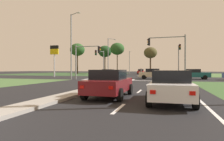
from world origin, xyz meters
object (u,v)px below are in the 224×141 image
(car_teal_near, at_px, (193,74))
(street_lamp_third, at_px, (109,55))
(fuel_price_totem, at_px, (54,54))
(treeline_near, at_px, (77,50))
(car_beige_fourth, at_px, (153,74))
(street_lamp_second, at_px, (72,43))
(treeline_fourth, at_px, (150,53))
(car_black_second, at_px, (109,73))
(traffic_signal_far_right, at_px, (179,55))
(pedestrian_at_median, at_px, (141,71))
(street_lamp_fourth, at_px, (130,61))
(treeline_second, at_px, (105,52))
(treeline_third, at_px, (117,49))
(car_white_sixth, at_px, (171,86))
(car_maroon_fifth, at_px, (109,83))
(traffic_signal_near_right, at_px, (171,49))
(traffic_signal_far_left, at_px, (101,58))
(car_red_seventh, at_px, (141,72))
(traffic_signal_near_left, at_px, (85,56))

(car_teal_near, xyz_separation_m, street_lamp_third, (-17.89, 14.53, 4.40))
(fuel_price_totem, xyz_separation_m, treeline_near, (-7.74, 26.38, 3.57))
(car_teal_near, relative_size, car_beige_fourth, 1.03)
(street_lamp_third, distance_m, treeline_near, 21.16)
(street_lamp_second, distance_m, treeline_fourth, 37.09)
(car_black_second, xyz_separation_m, treeline_fourth, (5.67, 27.60, 5.96))
(car_teal_near, bearing_deg, traffic_signal_far_right, -164.30)
(traffic_signal_far_right, xyz_separation_m, fuel_price_totem, (-23.92, -3.85, 0.43))
(treeline_near, bearing_deg, car_beige_fourth, -47.24)
(street_lamp_third, distance_m, pedestrian_at_median, 9.62)
(traffic_signal_far_right, height_order, treeline_fourth, treeline_fourth)
(street_lamp_second, distance_m, street_lamp_third, 19.76)
(fuel_price_totem, bearing_deg, street_lamp_third, 57.74)
(street_lamp_fourth, xyz_separation_m, treeline_second, (-6.85, -10.67, 2.89))
(treeline_third, bearing_deg, fuel_price_totem, -102.43)
(car_white_sixth, relative_size, street_lamp_fourth, 0.51)
(street_lamp_third, relative_size, treeline_near, 0.90)
(car_maroon_fifth, bearing_deg, car_teal_near, 71.96)
(treeline_fourth, bearing_deg, treeline_second, 171.50)
(car_teal_near, relative_size, car_black_second, 1.05)
(car_black_second, xyz_separation_m, car_beige_fourth, (8.57, -4.17, 0.04))
(car_black_second, height_order, traffic_signal_near_right, traffic_signal_near_right)
(car_black_second, relative_size, pedestrian_at_median, 2.59)
(traffic_signal_far_right, xyz_separation_m, traffic_signal_far_left, (-15.20, -0.59, -0.40))
(car_red_seventh, height_order, treeline_fourth, treeline_fourth)
(car_teal_near, height_order, street_lamp_fourth, street_lamp_fourth)
(street_lamp_third, bearing_deg, street_lamp_second, -89.93)
(car_black_second, bearing_deg, treeline_near, -143.50)
(traffic_signal_near_right, relative_size, pedestrian_at_median, 3.49)
(car_teal_near, relative_size, car_red_seventh, 1.09)
(car_white_sixth, bearing_deg, street_lamp_second, 129.03)
(traffic_signal_near_left, relative_size, street_lamp_fourth, 0.58)
(car_white_sixth, distance_m, treeline_third, 55.20)
(traffic_signal_near_right, bearing_deg, car_red_seventh, 103.41)
(traffic_signal_near_left, distance_m, pedestrian_at_median, 19.02)
(car_maroon_fifth, distance_m, traffic_signal_near_right, 16.60)
(traffic_signal_far_left, bearing_deg, car_red_seventh, 76.80)
(street_lamp_second, xyz_separation_m, treeline_third, (-1.68, 35.09, 2.71))
(treeline_fourth, bearing_deg, car_white_sixth, -84.65)
(car_maroon_fifth, height_order, traffic_signal_far_right, traffic_signal_far_right)
(street_lamp_second, bearing_deg, traffic_signal_far_left, 84.92)
(traffic_signal_far_left, relative_size, treeline_fourth, 0.63)
(car_maroon_fifth, relative_size, treeline_third, 0.41)
(pedestrian_at_median, relative_size, treeline_fourth, 0.20)
(traffic_signal_far_right, height_order, traffic_signal_near_right, traffic_signal_far_right)
(car_beige_fourth, xyz_separation_m, street_lamp_fourth, (-12.09, 44.83, 4.07))
(fuel_price_totem, bearing_deg, car_red_seventh, 61.64)
(car_beige_fourth, height_order, traffic_signal_near_right, traffic_signal_near_right)
(car_teal_near, xyz_separation_m, treeline_near, (-33.38, 28.63, 7.40))
(car_teal_near, height_order, car_maroon_fifth, car_teal_near)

